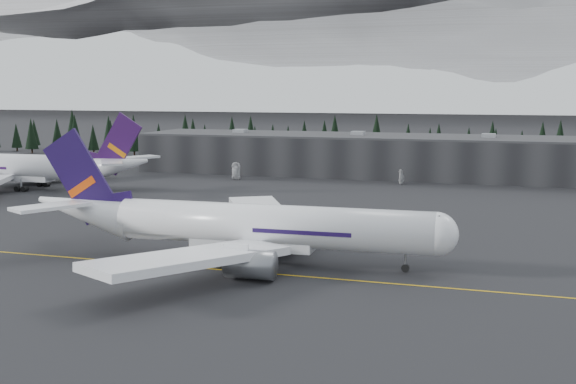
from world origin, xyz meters
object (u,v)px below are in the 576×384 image
(jet_main, at_px, (235,225))
(jet_parked, at_px, (27,167))
(gse_vehicle_b, at_px, (402,182))
(gse_vehicle_a, at_px, (236,177))
(terminal, at_px, (389,155))

(jet_main, xyz_separation_m, jet_parked, (-84.75, 60.26, 0.13))
(jet_parked, height_order, gse_vehicle_b, jet_parked)
(gse_vehicle_a, xyz_separation_m, gse_vehicle_b, (48.88, 4.77, -0.00))
(jet_main, bearing_deg, jet_parked, 142.46)
(terminal, relative_size, gse_vehicle_a, 30.34)
(jet_main, xyz_separation_m, gse_vehicle_a, (-37.95, 96.02, -5.08))
(jet_parked, relative_size, gse_vehicle_b, 16.72)
(jet_main, height_order, gse_vehicle_a, jet_main)
(terminal, distance_m, gse_vehicle_a, 48.87)
(jet_main, bearing_deg, gse_vehicle_b, 81.69)
(gse_vehicle_a, distance_m, gse_vehicle_b, 49.11)
(terminal, bearing_deg, jet_parked, -145.59)
(terminal, xyz_separation_m, jet_main, (-3.75, -120.89, -0.49))
(terminal, xyz_separation_m, gse_vehicle_a, (-41.70, -24.87, -5.57))
(jet_parked, bearing_deg, terminal, -147.95)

